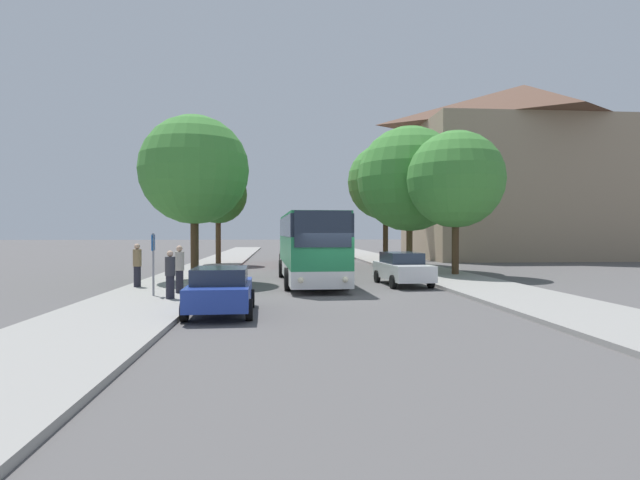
% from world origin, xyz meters
% --- Properties ---
extents(ground_plane, '(300.00, 300.00, 0.00)m').
position_xyz_m(ground_plane, '(0.00, 0.00, 0.00)').
color(ground_plane, '#565454').
rests_on(ground_plane, ground).
extents(sidewalk_left, '(4.00, 120.00, 0.15)m').
position_xyz_m(sidewalk_left, '(-7.00, 0.00, 0.07)').
color(sidewalk_left, gray).
rests_on(sidewalk_left, ground_plane).
extents(sidewalk_right, '(4.00, 120.00, 0.15)m').
position_xyz_m(sidewalk_right, '(7.00, 0.00, 0.07)').
color(sidewalk_right, gray).
rests_on(sidewalk_right, ground_plane).
extents(building_right_background, '(20.85, 13.95, 16.91)m').
position_xyz_m(building_right_background, '(21.69, 27.10, 8.45)').
color(building_right_background, gray).
rests_on(building_right_background, ground_plane).
extents(bus_front, '(3.10, 10.93, 3.41)m').
position_xyz_m(bus_front, '(-0.63, 4.98, 1.82)').
color(bus_front, silver).
rests_on(bus_front, ground_plane).
extents(bus_middle, '(2.94, 10.63, 3.54)m').
position_xyz_m(bus_middle, '(-0.68, 18.61, 1.88)').
color(bus_middle, gray).
rests_on(bus_middle, ground_plane).
extents(parked_car_left_curb, '(2.10, 3.99, 1.45)m').
position_xyz_m(parked_car_left_curb, '(-3.96, -4.35, 0.76)').
color(parked_car_left_curb, '#233D9E').
rests_on(parked_car_left_curb, ground_plane).
extents(parked_car_right_near, '(2.16, 4.60, 1.56)m').
position_xyz_m(parked_car_right_near, '(3.72, 3.53, 0.81)').
color(parked_car_right_near, silver).
rests_on(parked_car_right_near, ground_plane).
extents(parked_car_right_far, '(1.97, 3.97, 1.50)m').
position_xyz_m(parked_car_right_far, '(3.87, 28.60, 0.78)').
color(parked_car_right_far, '#B7B7BC').
rests_on(parked_car_right_far, ground_plane).
extents(bus_stop_sign, '(0.08, 0.45, 2.35)m').
position_xyz_m(bus_stop_sign, '(-6.87, -0.74, 1.61)').
color(bus_stop_sign, gray).
rests_on(bus_stop_sign, sidewalk_left).
extents(pedestrian_waiting_near, '(0.36, 0.36, 1.73)m').
position_xyz_m(pedestrian_waiting_near, '(-6.05, -1.67, 1.02)').
color(pedestrian_waiting_near, '#23232D').
rests_on(pedestrian_waiting_near, sidewalk_left).
extents(pedestrian_waiting_far, '(0.36, 0.36, 1.86)m').
position_xyz_m(pedestrian_waiting_far, '(-6.05, 0.04, 1.10)').
color(pedestrian_waiting_far, '#23232D').
rests_on(pedestrian_waiting_far, sidewalk_left).
extents(pedestrian_walking_back, '(0.36, 0.36, 1.89)m').
position_xyz_m(pedestrian_walking_back, '(-8.32, 2.40, 1.11)').
color(pedestrian_walking_back, '#23232D').
rests_on(pedestrian_walking_back, sidewalk_left).
extents(tree_left_near, '(4.38, 4.38, 7.43)m').
position_xyz_m(tree_left_near, '(-6.76, 18.51, 5.36)').
color(tree_left_near, '#47331E').
rests_on(tree_left_near, sidewalk_left).
extents(tree_left_far, '(5.42, 5.42, 8.21)m').
position_xyz_m(tree_left_far, '(-6.37, 5.48, 5.63)').
color(tree_left_far, '#47331E').
rests_on(tree_left_far, sidewalk_left).
extents(tree_right_near, '(5.90, 5.90, 9.24)m').
position_xyz_m(tree_right_near, '(6.08, 18.24, 6.43)').
color(tree_right_near, '#47331E').
rests_on(tree_right_near, sidewalk_right).
extents(tree_right_mid, '(6.78, 6.78, 9.22)m').
position_xyz_m(tree_right_mid, '(6.28, 11.86, 5.97)').
color(tree_right_mid, '#513D23').
rests_on(tree_right_mid, sidewalk_right).
extents(tree_right_far, '(5.49, 5.49, 8.13)m').
position_xyz_m(tree_right_far, '(7.83, 7.72, 5.52)').
color(tree_right_far, '#47331E').
rests_on(tree_right_far, sidewalk_right).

